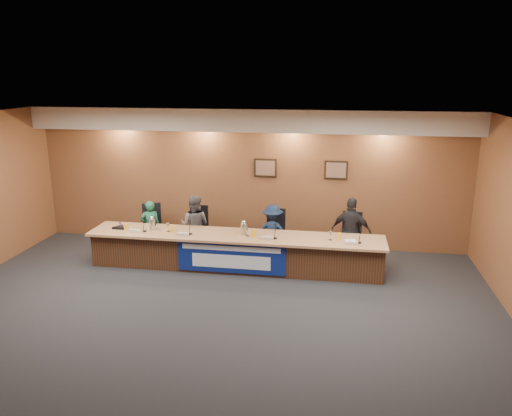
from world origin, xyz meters
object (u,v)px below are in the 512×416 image
Objects in this scene: panelist_d at (351,231)px; carafe_mid at (244,229)px; dais_body at (235,252)px; banner at (231,258)px; office_chair_c at (273,237)px; office_chair_b at (196,233)px; carafe_left at (152,225)px; panelist_c at (272,232)px; office_chair_d at (350,241)px; panelist_b at (195,225)px; panelist_a at (150,227)px; speakerphone at (119,227)px; office_chair_a at (152,231)px.

panelist_d reaches higher than carafe_mid.
dais_body is 4.14× the size of panelist_d.
office_chair_c is at bearing 58.48° from banner.
office_chair_b is 1.12m from carafe_left.
panelist_c reaches higher than office_chair_d.
panelist_c is at bearing -80.47° from office_chair_c.
panelist_d is (1.67, 0.00, 0.11)m from panelist_c.
office_chair_d is at bearing 16.98° from dais_body.
banner reaches higher than office_chair_d.
banner is 1.60× the size of panelist_b.
panelist_c is at bearing 50.68° from carafe_mid.
office_chair_b is at bearing -0.76° from panelist_c.
panelist_a is 4.45m from office_chair_d.
panelist_a is 5.15× the size of carafe_mid.
panelist_c is 3.28m from speakerphone.
office_chair_b is (1.04, 0.10, -0.12)m from panelist_a.
banner is at bearing -147.49° from office_chair_d.
panelist_d is 3.02× the size of office_chair_a.
panelist_d reaches higher than office_chair_c.
speakerphone is at bearing -147.87° from office_chair_b.
office_chair_d is 1.50× the size of speakerphone.
panelist_a is 0.77m from carafe_left.
banner is at bearing 140.08° from panelist_b.
office_chair_d is 4.22m from carafe_left.
office_chair_b is 1.68m from speakerphone.
office_chair_c is at bearing 157.77° from panelist_a.
panelist_d is at bearing -177.46° from panelist_c.
office_chair_c is (-1.67, 0.10, -0.24)m from panelist_d.
panelist_d is at bearing 8.95° from carafe_left.
dais_body is at bearing 139.00° from panelist_a.
carafe_left is (-4.14, -0.65, 0.15)m from panelist_d.
panelist_b is 2.86× the size of office_chair_b.
carafe_mid reaches higher than office_chair_d.
office_chair_c is at bearing 4.37° from office_chair_b.
panelist_b is at bearing 155.70° from panelist_a.
office_chair_d is (2.37, 1.14, 0.10)m from banner.
carafe_mid is at bearing -37.11° from office_chair_a.
carafe_left is (0.31, -0.75, 0.39)m from office_chair_a.
banner is 9.11× the size of carafe_left.
office_chair_c is 2.61m from carafe_left.
banner is 0.66m from carafe_mid.
dais_body is 2.18m from panelist_a.
panelist_d reaches higher than dais_body.
panelist_a is 2.36m from carafe_mid.
carafe_mid reaches higher than dais_body.
carafe_left is at bearing -86.98° from office_chair_a.
office_chair_d is at bearing -174.04° from panelist_c.
carafe_mid is at bearing 65.92° from banner.
office_chair_a is at bearing -175.63° from office_chair_b.
banner reaches higher than office_chair_c.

